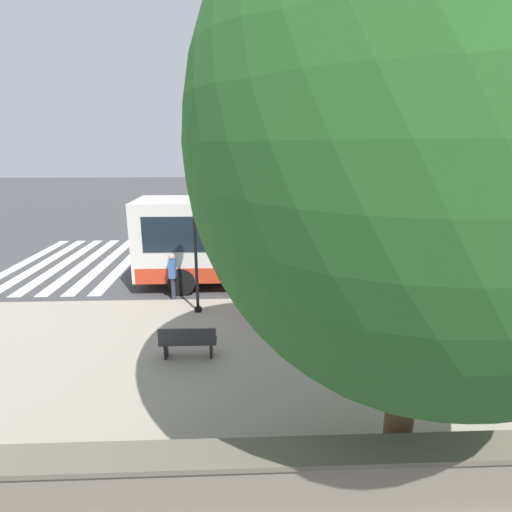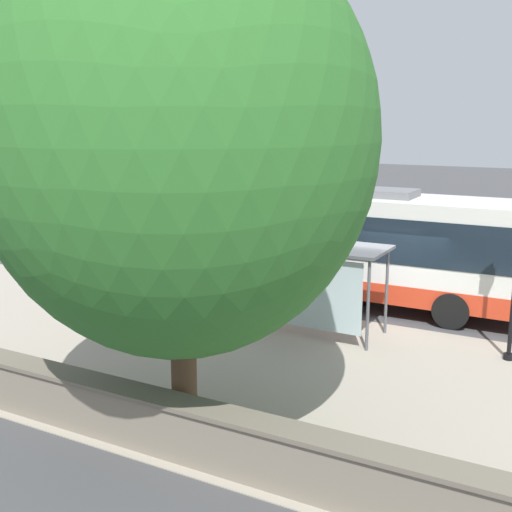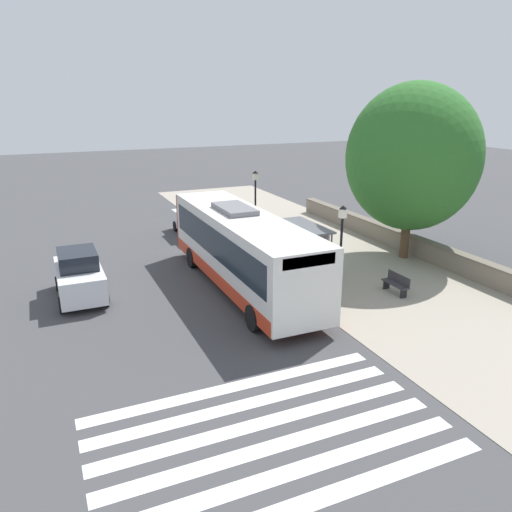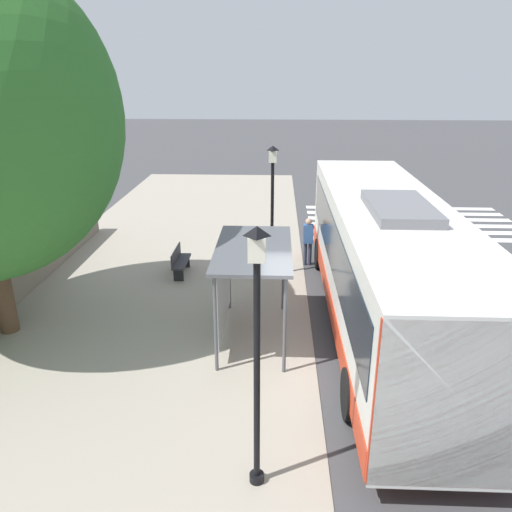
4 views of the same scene
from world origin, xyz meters
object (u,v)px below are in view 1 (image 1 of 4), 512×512
bus (291,237)px  shade_tree (429,144)px  parked_car_far_lane (306,226)px  bench (188,342)px  street_lamp_far (471,233)px  street_lamp_near (195,238)px  bus_shelter (326,256)px  pedestrian (172,273)px

bus → shade_tree: size_ratio=1.31×
parked_car_far_lane → bus: bearing=165.8°
shade_tree → bus: bearing=3.7°
bus → bench: bearing=150.3°
bus → parked_car_far_lane: 6.98m
bus → street_lamp_far: 6.16m
street_lamp_near → parked_car_far_lane: (9.58, -5.08, -1.49)m
bench → street_lamp_far: (2.86, -8.67, 2.11)m
bench → parked_car_far_lane: bearing=-21.8°
bench → parked_car_far_lane: (12.56, -5.03, 0.52)m
bus_shelter → parked_car_far_lane: size_ratio=0.86×
pedestrian → street_lamp_near: street_lamp_near is taller
bus → street_lamp_near: street_lamp_near is taller
street_lamp_far → bus: bearing=60.9°
pedestrian → parked_car_far_lane: (8.36, -6.07, 0.02)m
bus_shelter → bench: bearing=121.5°
parked_car_far_lane → street_lamp_near: bearing=152.0°
bus → bus_shelter: bus is taller
parked_car_far_lane → street_lamp_far: bearing=-159.4°
street_lamp_far → shade_tree: size_ratio=0.49×
bench → street_lamp_far: bearing=-71.7°
bus → street_lamp_far: bearing=-119.1°
bus → street_lamp_near: (-2.86, 3.39, 0.64)m
street_lamp_near → street_lamp_far: 8.73m
shade_tree → pedestrian: bearing=32.3°
street_lamp_far → parked_car_far_lane: size_ratio=1.10×
pedestrian → bench: 4.35m
shade_tree → parked_car_far_lane: size_ratio=2.27×
pedestrian → shade_tree: (-7.87, -4.98, 4.29)m
bus_shelter → bus: bearing=10.5°
bus → shade_tree: (-9.51, -0.61, 3.42)m
street_lamp_far → parked_car_far_lane: 10.48m
bus_shelter → parked_car_far_lane: (10.13, -1.06, -1.02)m
street_lamp_near → street_lamp_far: street_lamp_far is taller
bench → street_lamp_near: street_lamp_near is taller
street_lamp_far → bench: bearing=108.3°
bus_shelter → shade_tree: bearing=179.8°
bus → bench: size_ratio=8.15×
parked_car_far_lane → shade_tree: bearing=176.2°
street_lamp_far → parked_car_far_lane: (9.70, 3.65, -1.59)m
bus_shelter → parked_car_far_lane: bus_shelter is taller
bus_shelter → street_lamp_far: street_lamp_far is taller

